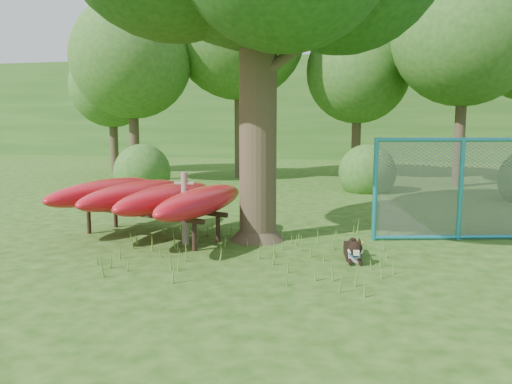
# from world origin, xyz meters

# --- Properties ---
(ground) EXTENTS (80.00, 80.00, 0.00)m
(ground) POSITION_xyz_m (0.00, 0.00, 0.00)
(ground) COLOR #1F460E
(ground) RESTS_ON ground
(wooden_post) EXTENTS (0.36, 0.14, 1.31)m
(wooden_post) POSITION_xyz_m (-1.12, 1.22, 0.69)
(wooden_post) COLOR #6E6352
(wooden_post) RESTS_ON ground
(kayak_rack) EXTENTS (3.56, 3.83, 1.05)m
(kayak_rack) POSITION_xyz_m (-1.94, 1.53, 0.80)
(kayak_rack) COLOR black
(kayak_rack) RESTS_ON ground
(husky_dog) EXTENTS (0.34, 0.97, 0.43)m
(husky_dog) POSITION_xyz_m (1.89, 0.83, 0.15)
(husky_dog) COLOR black
(husky_dog) RESTS_ON ground
(fence_section) EXTENTS (3.20, 0.90, 3.20)m
(fence_section) POSITION_xyz_m (3.76, 2.68, 0.96)
(fence_section) COLOR teal
(fence_section) RESTS_ON ground
(wildflower_clump) EXTENTS (0.12, 0.10, 0.26)m
(wildflower_clump) POSITION_xyz_m (1.98, 1.03, 0.21)
(wildflower_clump) COLOR #51842B
(wildflower_clump) RESTS_ON ground
(bg_tree_a) EXTENTS (4.40, 4.40, 6.70)m
(bg_tree_a) POSITION_xyz_m (-6.50, 10.00, 4.48)
(bg_tree_a) COLOR #3A2E1F
(bg_tree_a) RESTS_ON ground
(bg_tree_b) EXTENTS (5.20, 5.20, 8.22)m
(bg_tree_b) POSITION_xyz_m (-3.00, 12.00, 5.61)
(bg_tree_b) COLOR #3A2E1F
(bg_tree_b) RESTS_ON ground
(bg_tree_c) EXTENTS (4.00, 4.00, 6.12)m
(bg_tree_c) POSITION_xyz_m (1.50, 13.00, 4.11)
(bg_tree_c) COLOR #3A2E1F
(bg_tree_c) RESTS_ON ground
(bg_tree_d) EXTENTS (4.80, 4.80, 7.50)m
(bg_tree_d) POSITION_xyz_m (5.00, 11.00, 5.08)
(bg_tree_d) COLOR #3A2E1F
(bg_tree_d) RESTS_ON ground
(bg_tree_f) EXTENTS (3.60, 3.60, 5.55)m
(bg_tree_f) POSITION_xyz_m (-9.00, 13.00, 3.73)
(bg_tree_f) COLOR #3A2E1F
(bg_tree_f) RESTS_ON ground
(shrub_left) EXTENTS (1.80, 1.80, 1.80)m
(shrub_left) POSITION_xyz_m (-5.00, 7.50, 0.00)
(shrub_left) COLOR #2A591D
(shrub_left) RESTS_ON ground
(shrub_mid) EXTENTS (1.80, 1.80, 1.80)m
(shrub_mid) POSITION_xyz_m (2.00, 9.00, 0.00)
(shrub_mid) COLOR #2A591D
(shrub_mid) RESTS_ON ground
(wooded_hillside) EXTENTS (80.00, 12.00, 6.00)m
(wooded_hillside) POSITION_xyz_m (0.00, 28.00, 3.00)
(wooded_hillside) COLOR #2A591D
(wooded_hillside) RESTS_ON ground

